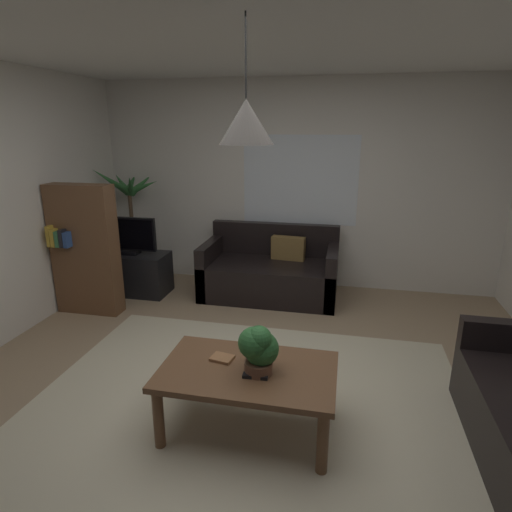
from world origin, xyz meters
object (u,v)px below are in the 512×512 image
(bookshelf_corner, at_px, (85,250))
(remote_on_table_0, at_px, (255,376))
(coffee_table, at_px, (248,378))
(tv_stand, at_px, (132,273))
(couch_under_window, at_px, (271,273))
(potted_plant_on_table, at_px, (258,347))
(potted_palm_corner, at_px, (132,228))
(pendant_lamp, at_px, (246,122))
(book_on_table_0, at_px, (222,358))
(tv, at_px, (128,235))

(bookshelf_corner, bearing_deg, remote_on_table_0, -36.04)
(coffee_table, distance_m, bookshelf_corner, 2.64)
(tv_stand, bearing_deg, couch_under_window, 9.03)
(remote_on_table_0, bearing_deg, potted_plant_on_table, -5.75)
(tv_stand, height_order, potted_palm_corner, potted_palm_corner)
(couch_under_window, relative_size, potted_palm_corner, 1.04)
(couch_under_window, bearing_deg, pendant_lamp, -83.38)
(couch_under_window, bearing_deg, tv_stand, -170.97)
(coffee_table, height_order, pendant_lamp, pendant_lamp)
(book_on_table_0, distance_m, potted_palm_corner, 3.20)
(pendant_lamp, bearing_deg, potted_plant_on_table, -17.46)
(book_on_table_0, bearing_deg, potted_palm_corner, 127.78)
(coffee_table, height_order, remote_on_table_0, remote_on_table_0)
(potted_palm_corner, distance_m, bookshelf_corner, 1.08)
(tv_stand, relative_size, bookshelf_corner, 0.64)
(remote_on_table_0, xyz_separation_m, bookshelf_corner, (-2.21, 1.61, 0.24))
(couch_under_window, height_order, potted_plant_on_table, couch_under_window)
(remote_on_table_0, height_order, potted_palm_corner, potted_palm_corner)
(couch_under_window, xyz_separation_m, tv, (-1.68, -0.29, 0.45))
(couch_under_window, distance_m, coffee_table, 2.41)
(book_on_table_0, xyz_separation_m, remote_on_table_0, (0.27, -0.17, 0.00))
(tv_stand, distance_m, tv, 0.48)
(book_on_table_0, relative_size, potted_plant_on_table, 0.44)
(tv, relative_size, potted_palm_corner, 0.46)
(bookshelf_corner, bearing_deg, tv_stand, 73.19)
(coffee_table, xyz_separation_m, tv_stand, (-1.95, 2.13, -0.14))
(potted_palm_corner, relative_size, bookshelf_corner, 1.08)
(coffee_table, bearing_deg, bookshelf_corner, 144.67)
(pendant_lamp, bearing_deg, book_on_table_0, 158.82)
(tv_stand, xyz_separation_m, bookshelf_corner, (-0.19, -0.61, 0.45))
(remote_on_table_0, xyz_separation_m, potted_plant_on_table, (0.00, 0.07, 0.17))
(tv, relative_size, pendant_lamp, 1.07)
(potted_plant_on_table, relative_size, pendant_lamp, 0.50)
(remote_on_table_0, xyz_separation_m, potted_palm_corner, (-2.22, 2.69, 0.23))
(couch_under_window, relative_size, tv, 2.24)
(tv_stand, relative_size, pendant_lamp, 1.36)
(tv, relative_size, bookshelf_corner, 0.50)
(bookshelf_corner, bearing_deg, tv, 72.62)
(couch_under_window, xyz_separation_m, tv_stand, (-1.68, -0.27, -0.02))
(couch_under_window, distance_m, potted_plant_on_table, 2.47)
(book_on_table_0, relative_size, tv_stand, 0.16)
(bookshelf_corner, bearing_deg, book_on_table_0, -36.54)
(book_on_table_0, height_order, potted_plant_on_table, potted_plant_on_table)
(tv_stand, xyz_separation_m, potted_palm_corner, (-0.19, 0.47, 0.45))
(remote_on_table_0, height_order, potted_plant_on_table, potted_plant_on_table)
(tv, xyz_separation_m, pendant_lamp, (1.95, -2.11, 1.26))
(tv_stand, relative_size, tv, 1.28)
(remote_on_table_0, distance_m, tv, 3.00)
(potted_plant_on_table, bearing_deg, potted_palm_corner, 130.32)
(tv, bearing_deg, bookshelf_corner, -107.38)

